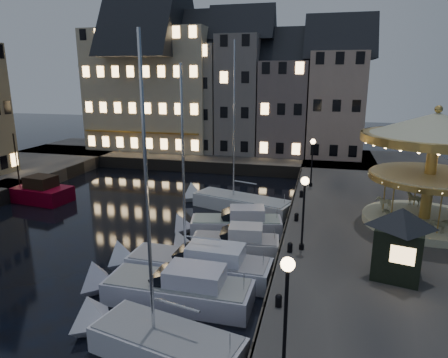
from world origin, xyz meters
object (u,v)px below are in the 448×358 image
(carousel, at_px, (434,148))
(ticket_kiosk, at_px, (400,231))
(bollard_a, at_px, (279,300))
(motorboat_c, at_px, (192,265))
(motorboat_d, at_px, (228,245))
(streetlamp_b, at_px, (304,203))
(bollard_b, at_px, (290,247))
(streetlamp_c, at_px, (312,156))
(bollard_c, at_px, (296,216))
(red_fishing_boat, at_px, (31,192))
(streetlamp_a, at_px, (286,301))
(motorboat_e, at_px, (230,225))
(bollard_d, at_px, (301,194))
(motorboat_f, at_px, (236,203))
(motorboat_a, at_px, (155,341))

(carousel, xyz_separation_m, ticket_kiosk, (-2.91, -7.80, -2.71))
(bollard_a, distance_m, motorboat_c, 6.53)
(bollard_a, xyz_separation_m, motorboat_d, (-3.83, 7.01, -0.97))
(streetlamp_b, bearing_deg, bollard_b, -140.19)
(bollard_a, bearing_deg, motorboat_d, 118.69)
(streetlamp_c, xyz_separation_m, bollard_c, (-0.60, -9.00, -2.41))
(motorboat_c, distance_m, red_fishing_boat, 20.73)
(streetlamp_a, relative_size, motorboat_d, 0.65)
(bollard_a, relative_size, bollard_c, 1.00)
(bollard_c, xyz_separation_m, motorboat_c, (-5.13, -6.57, -0.92))
(red_fishing_boat, bearing_deg, carousel, -3.46)
(bollard_c, xyz_separation_m, motorboat_e, (-4.49, -0.18, -0.96))
(streetlamp_c, bearing_deg, motorboat_e, -118.98)
(bollard_d, distance_m, motorboat_f, 5.37)
(streetlamp_a, distance_m, bollard_d, 20.15)
(ticket_kiosk, bearing_deg, streetlamp_a, -119.79)
(motorboat_d, distance_m, motorboat_f, 8.75)
(streetlamp_a, distance_m, bollard_b, 9.82)
(streetlamp_c, bearing_deg, streetlamp_a, -90.00)
(bollard_b, height_order, red_fishing_boat, red_fishing_boat)
(streetlamp_c, height_order, bollard_b, streetlamp_c)
(bollard_d, distance_m, carousel, 10.28)
(streetlamp_b, bearing_deg, motorboat_d, 167.22)
(bollard_a, height_order, motorboat_a, motorboat_a)
(streetlamp_c, bearing_deg, motorboat_d, -109.54)
(streetlamp_b, relative_size, motorboat_e, 0.57)
(bollard_a, distance_m, motorboat_e, 11.29)
(bollard_c, relative_size, bollard_d, 1.00)
(carousel, bearing_deg, motorboat_c, -149.22)
(bollard_d, distance_m, motorboat_d, 9.83)
(bollard_c, bearing_deg, carousel, 9.16)
(streetlamp_a, xyz_separation_m, motorboat_f, (-5.85, 19.64, -3.49))
(bollard_c, relative_size, motorboat_c, 0.05)
(bollard_b, height_order, motorboat_f, motorboat_f)
(bollard_b, bearing_deg, motorboat_e, 132.97)
(bollard_a, bearing_deg, bollard_d, 90.00)
(motorboat_d, xyz_separation_m, red_fishing_boat, (-19.58, 6.70, 0.07))
(bollard_a, xyz_separation_m, motorboat_c, (-5.13, 3.93, -0.92))
(motorboat_d, xyz_separation_m, carousel, (11.92, 4.80, 5.71))
(bollard_d, bearing_deg, ticket_kiosk, -66.65)
(streetlamp_c, distance_m, bollard_d, 4.29)
(bollard_a, bearing_deg, streetlamp_c, 88.24)
(bollard_b, relative_size, motorboat_e, 0.08)
(bollard_b, bearing_deg, bollard_d, 90.00)
(bollard_d, bearing_deg, motorboat_e, -128.29)
(streetlamp_c, xyz_separation_m, motorboat_d, (-4.43, -12.49, -3.38))
(streetlamp_a, distance_m, ticket_kiosk, 9.23)
(streetlamp_c, height_order, carousel, carousel)
(streetlamp_a, height_order, motorboat_d, streetlamp_a)
(streetlamp_b, distance_m, motorboat_f, 11.80)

